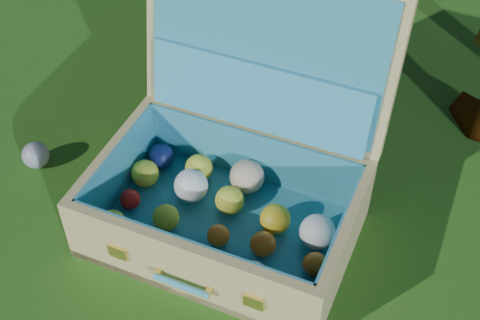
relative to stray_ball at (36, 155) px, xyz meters
The scene contains 3 objects.
ground 0.55m from the stray_ball, ahead, with size 60.00×60.00×0.00m, color #215114.
stray_ball is the anchor object (origin of this frame).
suitcase 0.54m from the stray_ball, 12.78° to the left, with size 0.62×0.54×0.55m.
Camera 1 is at (0.47, -0.72, 1.21)m, focal length 50.00 mm.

